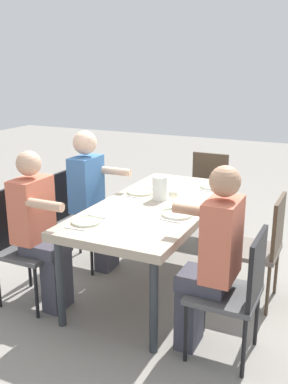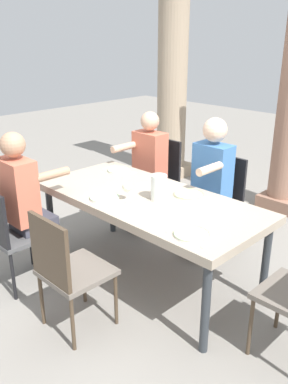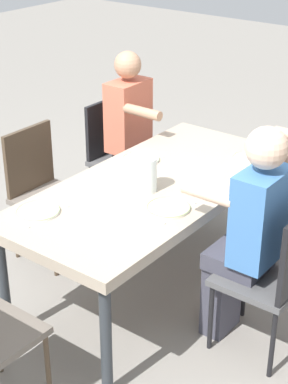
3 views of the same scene
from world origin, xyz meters
TOP-DOWN VIEW (x-y plane):
  - ground_plane at (0.00, 0.00)m, footprint 16.00×16.00m
  - dining_table at (0.00, 0.00)m, footprint 1.96×0.91m
  - chair_west_south at (-0.71, -0.88)m, footprint 0.44×0.44m
  - chair_mid_north at (0.09, 0.88)m, footprint 0.44×0.44m
  - chair_mid_south at (0.09, -0.88)m, footprint 0.44×0.44m
  - diner_woman_green at (0.09, 0.70)m, footprint 0.35×0.50m
  - diner_man_white at (-0.71, -0.70)m, footprint 0.35×0.49m
  - plate_0 at (-0.67, 0.28)m, footprint 0.22×0.22m
  - fork_0 at (-0.82, 0.28)m, footprint 0.02×0.17m
  - spoon_0 at (-0.52, 0.28)m, footprint 0.03×0.17m
  - plate_1 at (-0.22, -0.27)m, footprint 0.24×0.24m
  - wine_glass_1 at (-0.06, -0.17)m, footprint 0.08×0.08m
  - fork_1 at (-0.37, -0.27)m, footprint 0.03×0.17m
  - spoon_1 at (-0.07, -0.27)m, footprint 0.02×0.17m
  - plate_2 at (0.22, 0.26)m, footprint 0.25×0.25m
  - fork_2 at (0.07, 0.26)m, footprint 0.03×0.17m
  - spoon_2 at (0.37, 0.26)m, footprint 0.02×0.17m
  - plate_3 at (0.68, -0.28)m, footprint 0.24×0.24m
  - fork_3 at (0.53, -0.28)m, footprint 0.02×0.17m
  - spoon_3 at (0.83, -0.28)m, footprint 0.02×0.17m
  - water_pitcher at (0.10, 0.02)m, footprint 0.13×0.13m

SIDE VIEW (x-z plane):
  - ground_plane at x=0.00m, z-range 0.00..0.00m
  - chair_west_south at x=-0.71m, z-range 0.06..0.96m
  - chair_mid_south at x=0.09m, z-range 0.06..0.97m
  - chair_mid_north at x=0.09m, z-range 0.06..0.98m
  - diner_man_white at x=-0.71m, z-range 0.04..1.35m
  - dining_table at x=0.00m, z-range 0.32..1.08m
  - diner_woman_green at x=0.09m, z-range 0.05..1.37m
  - fork_0 at x=-0.82m, z-range 0.76..0.76m
  - spoon_0 at x=-0.52m, z-range 0.76..0.76m
  - fork_1 at x=-0.37m, z-range 0.76..0.76m
  - spoon_1 at x=-0.07m, z-range 0.76..0.76m
  - fork_2 at x=0.07m, z-range 0.76..0.76m
  - spoon_2 at x=0.37m, z-range 0.76..0.76m
  - fork_3 at x=0.53m, z-range 0.76..0.76m
  - spoon_3 at x=0.83m, z-range 0.76..0.76m
  - plate_2 at x=0.22m, z-range 0.76..0.78m
  - plate_1 at x=-0.22m, z-range 0.76..0.78m
  - plate_3 at x=0.68m, z-range 0.76..0.78m
  - plate_0 at x=-0.67m, z-range 0.76..0.78m
  - water_pitcher at x=0.10m, z-range 0.75..0.95m
  - wine_glass_1 at x=-0.06m, z-range 0.79..0.95m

